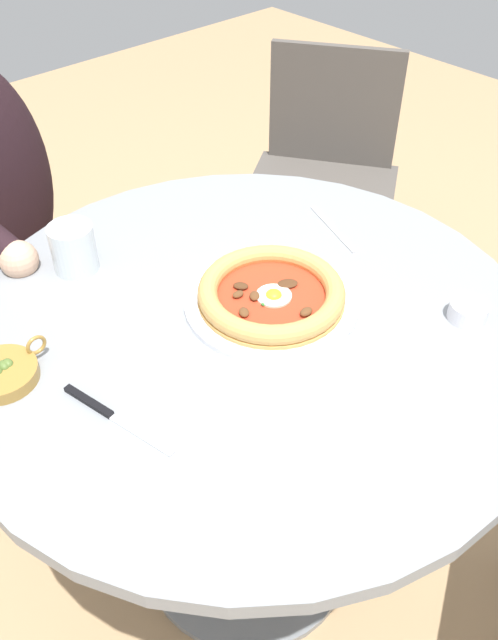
{
  "coord_description": "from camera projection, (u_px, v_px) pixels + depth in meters",
  "views": [
    {
      "loc": [
        0.6,
        -0.55,
        1.46
      ],
      "look_at": [
        0.03,
        -0.02,
        0.77
      ],
      "focal_mm": 37.0,
      "sensor_mm": 36.0,
      "label": 1
    }
  ],
  "objects": [
    {
      "name": "water_glass",
      "position": [
        74.0,
        251.0,
        1.17
      ],
      "size": [
        0.08,
        0.08,
        0.09
      ],
      "color": "silver",
      "rests_on": "dining_table"
    },
    {
      "name": "fork_utensil",
      "position": [
        333.0,
        229.0,
        1.28
      ],
      "size": [
        0.16,
        0.07,
        0.0
      ],
      "color": "#BCBCC1",
      "rests_on": "dining_table"
    },
    {
      "name": "olive_pan",
      "position": [
        2.0,
        373.0,
        0.98
      ],
      "size": [
        0.11,
        0.13,
        0.05
      ],
      "color": "olive",
      "rests_on": "dining_table"
    },
    {
      "name": "ramekin_capers",
      "position": [
        468.0,
        310.0,
        1.08
      ],
      "size": [
        0.06,
        0.06,
        0.03
      ],
      "color": "white",
      "rests_on": "dining_table"
    },
    {
      "name": "ground_plane",
      "position": [
        248.0,
        551.0,
        1.58
      ],
      "size": [
        6.0,
        6.0,
        0.02
      ],
      "primitive_type": "cube",
      "color": "tan"
    },
    {
      "name": "pizza_on_plate",
      "position": [
        272.0,
        295.0,
        1.1
      ],
      "size": [
        0.29,
        0.29,
        0.04
      ],
      "color": "white",
      "rests_on": "dining_table"
    },
    {
      "name": "steak_knife",
      "position": [
        102.0,
        410.0,
        0.94
      ],
      "size": [
        0.2,
        0.05,
        0.01
      ],
      "color": "silver",
      "rests_on": "dining_table"
    },
    {
      "name": "cafe_chair_spare_near",
      "position": [
        325.0,
        167.0,
        1.95
      ],
      "size": [
        0.59,
        0.59,
        0.82
      ],
      "color": "#504A45",
      "rests_on": "ground"
    },
    {
      "name": "dining_table",
      "position": [
        247.0,
        389.0,
        1.2
      ],
      "size": [
        0.97,
        0.97,
        0.74
      ],
      "color": "gray",
      "rests_on": "ground"
    }
  ]
}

